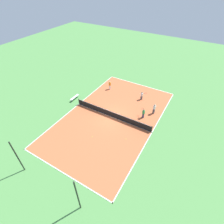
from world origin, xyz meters
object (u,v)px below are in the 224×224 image
Objects in this scene: bench at (75,97)px; tennis_ball_near_net at (126,139)px; tennis_ball_midcourt at (92,137)px; fence_post_back_left at (77,196)px; player_near_white at (154,108)px; player_far_white at (142,95)px; player_far_green at (143,113)px; player_center_orange at (110,85)px; tennis_net at (112,114)px; tennis_ball_right_alley at (138,125)px; tennis_ball_far_baseline at (115,106)px; fence_post_back_right at (17,157)px.

bench is 26.08× the size of tennis_ball_near_net.
fence_post_back_left reaches higher than tennis_ball_midcourt.
tennis_ball_midcourt is 0.02× the size of fence_post_back_left.
player_far_white is at bearing -27.78° from player_near_white.
player_far_green is 0.88× the size of player_near_white.
player_far_green is 8.58m from player_center_orange.
tennis_net is 4.40m from tennis_ball_near_net.
tennis_ball_near_net is at bearing 90.80° from player_near_white.
player_far_white is 0.93× the size of player_center_orange.
tennis_ball_near_net is (-7.42, 8.59, -0.79)m from player_center_orange.
tennis_ball_midcourt is at bearing 156.82° from player_center_orange.
player_center_orange is 0.34× the size of fence_post_back_left.
tennis_ball_midcourt is 6.24m from tennis_ball_right_alley.
tennis_ball_near_net is (-1.64, 8.53, -0.73)m from player_far_white.
player_center_orange reaches higher than player_far_white.
fence_post_back_left reaches higher than bench.
tennis_net is 7.17m from bench.
player_far_green is 4.27m from player_far_white.
player_center_orange is at bearing -3.89° from player_near_white.
player_far_white reaches higher than tennis_net.
tennis_ball_near_net is 1.00× the size of tennis_ball_far_baseline.
tennis_ball_right_alley is (-1.96, 5.57, -0.73)m from player_far_white.
tennis_ball_right_alley is at bearing -90.94° from fence_post_back_left.
tennis_ball_far_baseline is (4.39, -4.89, 0.00)m from tennis_ball_near_net.
player_near_white is 3.50m from tennis_ball_right_alley.
player_far_green is 20.91× the size of tennis_ball_right_alley.
tennis_ball_near_net is at bearing -89.18° from fence_post_back_left.
bench is at bearing 58.69° from player_far_green.
fence_post_back_left is (-7.55, 17.54, 1.32)m from player_center_orange.
player_far_green is 0.33× the size of fence_post_back_left.
tennis_ball_near_net is 0.02× the size of fence_post_back_left.
tennis_ball_far_baseline is (-6.25, -1.61, -0.33)m from bench.
bench is 16.39m from fence_post_back_left.
tennis_ball_near_net is (-10.64, 3.28, -0.33)m from bench.
player_near_white is 8.90m from player_center_orange.
fence_post_back_right is at bearing 78.82° from tennis_ball_far_baseline.
fence_post_back_right is (7.45, 11.91, 2.11)m from tennis_ball_right_alley.
player_far_green is 4.75m from tennis_ball_near_net.
bench is 12.85m from fence_post_back_right.
player_far_green is (-3.72, -2.06, 0.30)m from tennis_net.
player_far_green is at bearing -121.31° from tennis_ball_midcourt.
player_near_white reaches higher than bench.
tennis_ball_far_baseline is (-3.03, 3.70, -0.79)m from player_center_orange.
tennis_ball_midcourt is 8.21m from fence_post_back_right.
tennis_ball_midcourt is at bearing 95.75° from tennis_ball_far_baseline.
player_far_white is at bearing -101.40° from tennis_ball_midcourt.
player_far_green is at bearing -90.38° from fence_post_back_left.
player_far_green is at bearing -159.91° from player_center_orange.
player_near_white is 9.45m from tennis_ball_midcourt.
fence_post_back_right is at bearing 138.15° from player_center_orange.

